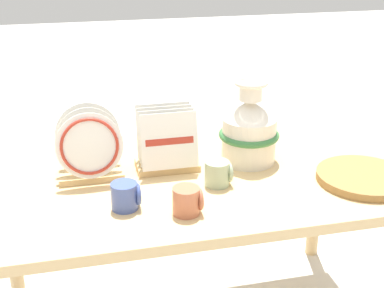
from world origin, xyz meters
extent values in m
cube|color=tan|center=(0.00, 0.00, 0.64)|extent=(1.43, 0.82, 0.03)
cylinder|color=tan|center=(-0.67, 0.36, 0.31)|extent=(0.06, 0.06, 0.62)
cylinder|color=tan|center=(0.67, 0.36, 0.31)|extent=(0.06, 0.06, 0.62)
cylinder|color=silver|center=(0.22, 0.06, 0.74)|extent=(0.19, 0.19, 0.16)
cone|color=silver|center=(0.22, 0.06, 0.85)|extent=(0.19, 0.19, 0.07)
cylinder|color=silver|center=(0.22, 0.06, 0.92)|extent=(0.08, 0.08, 0.06)
torus|color=silver|center=(0.22, 0.06, 0.95)|extent=(0.12, 0.12, 0.02)
torus|color=#38753D|center=(0.22, 0.06, 0.76)|extent=(0.21, 0.21, 0.02)
cube|color=tan|center=(-0.33, 0.06, 0.67)|extent=(0.21, 0.12, 0.02)
cylinder|color=tan|center=(-0.41, 0.11, 0.71)|extent=(0.01, 0.01, 0.06)
cylinder|color=tan|center=(-0.26, 0.11, 0.71)|extent=(0.01, 0.01, 0.06)
cylinder|color=white|center=(-0.33, 0.01, 0.79)|extent=(0.22, 0.05, 0.21)
torus|color=#B23323|center=(-0.33, 0.00, 0.79)|extent=(0.19, 0.04, 0.19)
cylinder|color=white|center=(-0.33, 0.06, 0.79)|extent=(0.22, 0.05, 0.21)
cylinder|color=white|center=(-0.33, 0.11, 0.79)|extent=(0.22, 0.05, 0.21)
cube|color=tan|center=(-0.07, 0.07, 0.67)|extent=(0.21, 0.12, 0.02)
cylinder|color=tan|center=(-0.15, 0.12, 0.71)|extent=(0.01, 0.01, 0.06)
cylinder|color=tan|center=(0.00, 0.12, 0.71)|extent=(0.01, 0.01, 0.06)
cube|color=white|center=(-0.07, 0.02, 0.78)|extent=(0.19, 0.04, 0.19)
cube|color=white|center=(-0.07, 0.05, 0.78)|extent=(0.19, 0.04, 0.19)
cube|color=white|center=(-0.07, 0.09, 0.78)|extent=(0.19, 0.04, 0.19)
cube|color=white|center=(-0.07, 0.12, 0.78)|extent=(0.19, 0.04, 0.19)
cube|color=#B23323|center=(-0.07, 0.01, 0.78)|extent=(0.16, 0.01, 0.02)
cylinder|color=olive|center=(0.54, -0.18, 0.66)|extent=(0.31, 0.31, 0.01)
cylinder|color=olive|center=(0.54, -0.18, 0.67)|extent=(0.31, 0.31, 0.01)
cylinder|color=olive|center=(0.54, -0.18, 0.68)|extent=(0.31, 0.31, 0.01)
cylinder|color=#B76647|center=(-0.08, -0.26, 0.70)|extent=(0.08, 0.08, 0.08)
torus|color=#B76647|center=(-0.04, -0.26, 0.70)|extent=(0.01, 0.07, 0.07)
cylinder|color=#42569E|center=(-0.25, -0.18, 0.70)|extent=(0.08, 0.08, 0.08)
torus|color=#42569E|center=(-0.21, -0.18, 0.70)|extent=(0.01, 0.07, 0.07)
cylinder|color=#9EB28E|center=(0.06, -0.10, 0.70)|extent=(0.08, 0.08, 0.08)
torus|color=#9EB28E|center=(0.10, -0.10, 0.70)|extent=(0.01, 0.07, 0.07)
camera|label=1|loc=(-0.38, -1.60, 1.45)|focal=50.00mm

